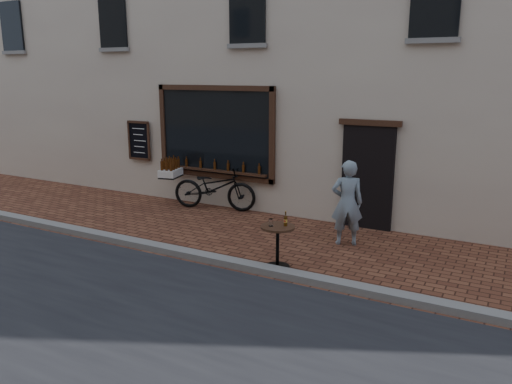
% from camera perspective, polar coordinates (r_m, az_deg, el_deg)
% --- Properties ---
extents(ground, '(90.00, 90.00, 0.00)m').
position_cam_1_polar(ground, '(8.84, -6.30, -8.24)').
color(ground, '#51281A').
rests_on(ground, ground).
extents(kerb, '(90.00, 0.25, 0.12)m').
position_cam_1_polar(kerb, '(8.97, -5.58, -7.47)').
color(kerb, slate).
rests_on(kerb, ground).
extents(shop_building, '(28.00, 6.20, 10.00)m').
position_cam_1_polar(shop_building, '(14.15, 9.22, 20.38)').
color(shop_building, '#C0B197').
rests_on(shop_building, ground).
extents(cargo_bicycle, '(2.48, 1.18, 1.17)m').
position_cam_1_polar(cargo_bicycle, '(12.16, -4.95, 0.60)').
color(cargo_bicycle, black).
rests_on(cargo_bicycle, ground).
extents(bistro_table, '(0.58, 0.58, 1.00)m').
position_cam_1_polar(bistro_table, '(8.49, 2.50, -5.27)').
color(bistro_table, black).
rests_on(bistro_table, ground).
extents(pedestrian, '(0.72, 0.61, 1.66)m').
position_cam_1_polar(pedestrian, '(9.72, 10.37, -1.22)').
color(pedestrian, gray).
rests_on(pedestrian, ground).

